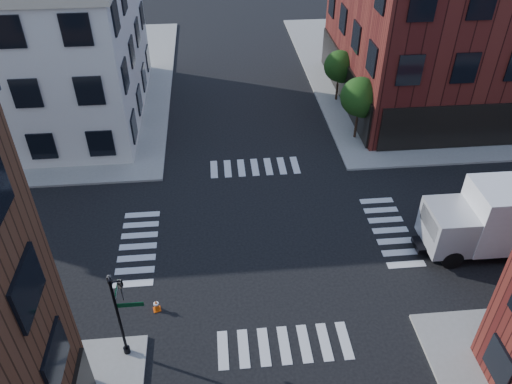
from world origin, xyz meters
name	(u,v)px	position (x,y,z in m)	size (l,w,h in m)	color
ground	(267,238)	(0.00, 0.00, 0.00)	(120.00, 120.00, 0.00)	black
sidewalk_ne	(468,69)	(21.00, 21.00, 0.07)	(30.00, 30.00, 0.15)	gray
building_ne	(510,22)	(20.50, 16.00, 6.00)	(25.00, 16.00, 12.00)	#3F110F
tree_near	(361,99)	(7.56, 9.98, 3.16)	(2.69, 2.69, 4.49)	black
tree_far	(340,68)	(7.56, 15.98, 2.87)	(2.43, 2.43, 4.07)	black
signal_pole	(119,308)	(-6.72, -6.68, 2.86)	(1.29, 1.24, 4.60)	black
traffic_cone	(156,305)	(-5.70, -4.46, 0.31)	(0.42, 0.42, 0.64)	#F1550A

